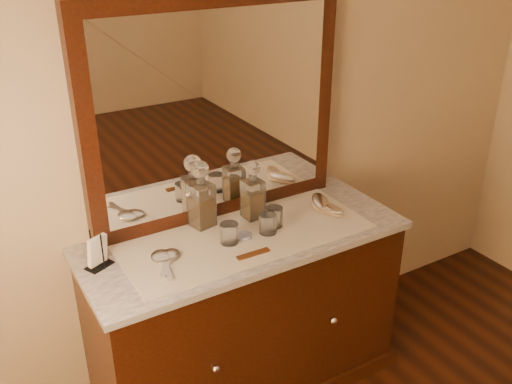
% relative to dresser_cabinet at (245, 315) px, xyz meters
% --- Properties ---
extents(dresser_cabinet, '(1.40, 0.55, 0.82)m').
position_rel_dresser_cabinet_xyz_m(dresser_cabinet, '(0.00, 0.00, 0.00)').
color(dresser_cabinet, black).
rests_on(dresser_cabinet, floor).
extents(dresser_plinth, '(1.46, 0.59, 0.08)m').
position_rel_dresser_cabinet_xyz_m(dresser_plinth, '(0.00, 0.00, -0.37)').
color(dresser_plinth, black).
rests_on(dresser_plinth, floor).
extents(knob_left, '(0.04, 0.04, 0.04)m').
position_rel_dresser_cabinet_xyz_m(knob_left, '(-0.30, -0.28, 0.04)').
color(knob_left, silver).
rests_on(knob_left, dresser_cabinet).
extents(knob_right, '(0.04, 0.04, 0.04)m').
position_rel_dresser_cabinet_xyz_m(knob_right, '(0.30, -0.28, 0.04)').
color(knob_right, silver).
rests_on(knob_right, dresser_cabinet).
extents(marble_top, '(1.44, 0.59, 0.03)m').
position_rel_dresser_cabinet_xyz_m(marble_top, '(0.00, 0.00, 0.42)').
color(marble_top, white).
rests_on(marble_top, dresser_cabinet).
extents(mirror_frame, '(1.20, 0.08, 1.00)m').
position_rel_dresser_cabinet_xyz_m(mirror_frame, '(0.00, 0.25, 0.94)').
color(mirror_frame, black).
rests_on(mirror_frame, marble_top).
extents(mirror_glass, '(1.06, 0.01, 0.86)m').
position_rel_dresser_cabinet_xyz_m(mirror_glass, '(0.00, 0.21, 0.94)').
color(mirror_glass, white).
rests_on(mirror_glass, marble_top).
extents(lace_runner, '(1.10, 0.45, 0.00)m').
position_rel_dresser_cabinet_xyz_m(lace_runner, '(0.00, -0.02, 0.44)').
color(lace_runner, beige).
rests_on(lace_runner, marble_top).
extents(pin_dish, '(0.09, 0.09, 0.01)m').
position_rel_dresser_cabinet_xyz_m(pin_dish, '(-0.02, -0.02, 0.45)').
color(pin_dish, silver).
rests_on(pin_dish, lace_runner).
extents(comb, '(0.15, 0.03, 0.01)m').
position_rel_dresser_cabinet_xyz_m(comb, '(-0.05, -0.17, 0.45)').
color(comb, brown).
rests_on(comb, lace_runner).
extents(napkin_rack, '(0.12, 0.10, 0.16)m').
position_rel_dresser_cabinet_xyz_m(napkin_rack, '(-0.62, 0.08, 0.50)').
color(napkin_rack, black).
rests_on(napkin_rack, marble_top).
extents(decanter_left, '(0.11, 0.11, 0.31)m').
position_rel_dresser_cabinet_xyz_m(decanter_left, '(-0.12, 0.17, 0.56)').
color(decanter_left, '#935D15').
rests_on(decanter_left, lace_runner).
extents(decanter_right, '(0.09, 0.09, 0.28)m').
position_rel_dresser_cabinet_xyz_m(decanter_right, '(0.11, 0.12, 0.55)').
color(decanter_right, '#935D15').
rests_on(decanter_right, lace_runner).
extents(brush_near, '(0.10, 0.16, 0.04)m').
position_rel_dresser_cabinet_xyz_m(brush_near, '(0.44, -0.04, 0.46)').
color(brush_near, tan).
rests_on(brush_near, lace_runner).
extents(brush_far, '(0.14, 0.19, 0.05)m').
position_rel_dresser_cabinet_xyz_m(brush_far, '(0.44, 0.04, 0.47)').
color(brush_far, tan).
rests_on(brush_far, lace_runner).
extents(hand_mirror_outer, '(0.11, 0.23, 0.02)m').
position_rel_dresser_cabinet_xyz_m(hand_mirror_outer, '(-0.39, -0.02, 0.45)').
color(hand_mirror_outer, silver).
rests_on(hand_mirror_outer, lace_runner).
extents(hand_mirror_inner, '(0.16, 0.20, 0.02)m').
position_rel_dresser_cabinet_xyz_m(hand_mirror_inner, '(-0.36, -0.02, 0.45)').
color(hand_mirror_inner, silver).
rests_on(hand_mirror_inner, lace_runner).
extents(tumblers, '(0.32, 0.12, 0.09)m').
position_rel_dresser_cabinet_xyz_m(tumblers, '(0.05, -0.03, 0.49)').
color(tumblers, white).
rests_on(tumblers, lace_runner).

